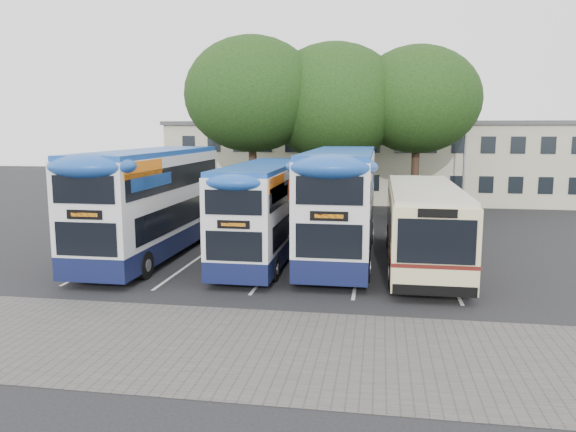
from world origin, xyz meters
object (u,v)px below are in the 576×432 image
at_px(tree_mid, 334,103).
at_px(bus_dd_left, 152,198).
at_px(bus_single, 423,220).
at_px(bus_dd_mid, 264,208).
at_px(bus_dd_right, 341,199).
at_px(lamp_post, 465,137).
at_px(tree_left, 252,95).
at_px(tree_right, 417,100).

relative_size(tree_mid, bus_dd_left, 0.98).
relative_size(tree_mid, bus_single, 0.99).
xyz_separation_m(bus_dd_mid, bus_dd_right, (3.22, 0.94, 0.31)).
relative_size(lamp_post, tree_left, 0.80).
bearing_deg(tree_right, tree_mid, -176.30).
relative_size(tree_right, bus_dd_left, 0.96).
relative_size(bus_dd_left, bus_dd_right, 1.00).
bearing_deg(tree_mid, bus_dd_mid, -98.11).
bearing_deg(bus_dd_right, bus_dd_left, -173.06).
bearing_deg(tree_right, bus_dd_right, -107.13).
bearing_deg(lamp_post, bus_dd_right, -116.42).
height_order(tree_left, bus_dd_mid, tree_left).
bearing_deg(tree_mid, bus_dd_left, -117.63).
distance_m(bus_dd_mid, bus_single, 6.69).
distance_m(tree_left, bus_single, 15.99).
bearing_deg(bus_single, bus_dd_right, 169.00).
xyz_separation_m(tree_right, bus_dd_right, (-3.85, -12.49, -4.82)).
relative_size(bus_dd_right, bus_single, 1.02).
bearing_deg(bus_dd_mid, tree_right, 62.25).
xyz_separation_m(tree_left, bus_dd_right, (6.32, -10.56, -5.12)).
relative_size(tree_mid, bus_dd_mid, 1.11).
xyz_separation_m(lamp_post, tree_mid, (-8.46, -2.16, 2.19)).
height_order(tree_right, bus_dd_mid, tree_right).
xyz_separation_m(bus_dd_left, bus_single, (11.69, 0.33, -0.72)).
bearing_deg(bus_dd_mid, bus_dd_left, -179.33).
bearing_deg(tree_right, tree_left, -169.25).
bearing_deg(bus_dd_left, tree_left, 80.56).
bearing_deg(tree_left, bus_dd_left, -99.44).
bearing_deg(bus_dd_left, bus_single, 1.63).
bearing_deg(bus_dd_right, tree_left, 120.89).
relative_size(tree_left, tree_right, 1.05).
relative_size(bus_dd_left, bus_single, 1.02).
bearing_deg(bus_dd_right, tree_mid, 96.34).
bearing_deg(tree_right, bus_dd_mid, -117.75).
height_order(bus_dd_left, bus_dd_right, bus_dd_right).
distance_m(bus_dd_right, bus_single, 3.59).
height_order(lamp_post, bus_single, lamp_post).
xyz_separation_m(lamp_post, bus_dd_left, (-15.35, -15.32, -2.49)).
height_order(bus_dd_right, bus_single, bus_dd_right).
distance_m(bus_dd_left, bus_dd_mid, 5.03).
bearing_deg(lamp_post, bus_dd_left, -135.06).
bearing_deg(tree_mid, tree_right, 3.70).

